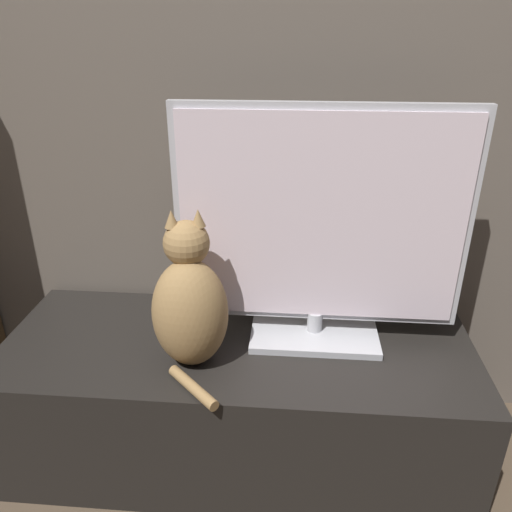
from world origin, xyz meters
TOP-DOWN VIEW (x-y plane):
  - tv_stand at (0.00, 0.92)m, footprint 1.36×0.52m
  - tv at (0.22, 0.98)m, footprint 0.79×0.22m
  - cat at (-0.11, 0.83)m, footprint 0.23×0.31m

SIDE VIEW (x-z plane):
  - tv_stand at x=0.00m, z-range 0.00..0.40m
  - cat at x=-0.11m, z-range 0.36..0.79m
  - tv at x=0.22m, z-range 0.40..1.06m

